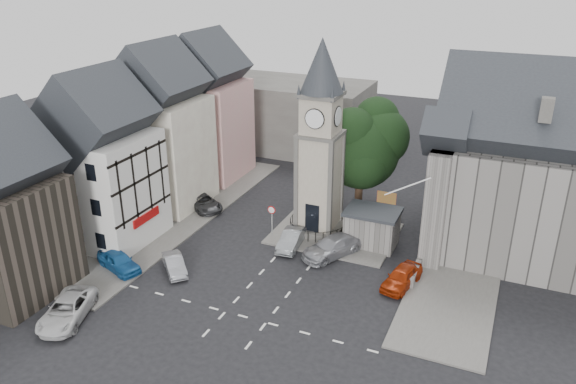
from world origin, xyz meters
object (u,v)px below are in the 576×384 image
at_px(car_west_blue, 119,261).
at_px(car_east_red, 402,277).
at_px(pedestrian, 428,252).
at_px(clock_tower, 320,141).
at_px(stone_shelter, 372,227).

bearing_deg(car_west_blue, car_east_red, -51.86).
distance_m(car_west_blue, car_east_red, 20.96).
bearing_deg(car_east_red, pedestrian, 86.68).
bearing_deg(car_west_blue, clock_tower, -23.19).
bearing_deg(car_west_blue, pedestrian, -43.45).
bearing_deg(stone_shelter, car_east_red, -54.47).
bearing_deg(car_west_blue, stone_shelter, -34.18).
xyz_separation_m(car_east_red, pedestrian, (1.13, 3.95, 0.22)).
height_order(stone_shelter, car_west_blue, stone_shelter).
xyz_separation_m(car_west_blue, pedestrian, (21.13, 10.22, 0.22)).
bearing_deg(pedestrian, car_east_red, 66.11).
xyz_separation_m(stone_shelter, car_west_blue, (-16.30, -11.45, -0.83)).
relative_size(stone_shelter, car_west_blue, 1.02).
bearing_deg(clock_tower, pedestrian, -10.12).
relative_size(clock_tower, car_west_blue, 3.84).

